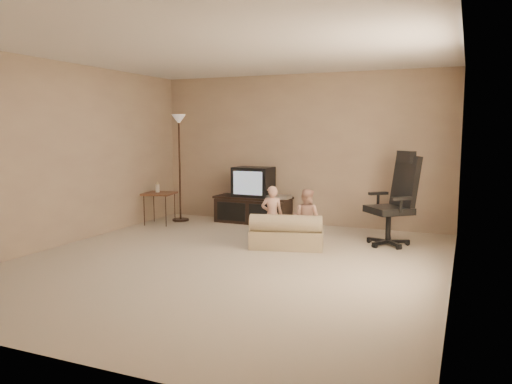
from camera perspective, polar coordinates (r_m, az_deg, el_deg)
floor at (r=6.06m, az=-3.26°, el=-8.03°), size 5.50×5.50×0.00m
room_shell at (r=5.85m, az=-3.36°, el=6.48°), size 5.50×5.50×5.50m
tv_stand at (r=8.50m, az=-0.31°, el=-0.90°), size 1.34×0.52×0.96m
office_chair at (r=7.10m, az=15.49°, el=-2.18°), size 0.84×0.84×1.30m
side_table at (r=8.54m, az=-11.01°, el=-0.19°), size 0.56×0.56×0.72m
floor_lamp at (r=8.73m, az=-8.77°, el=5.48°), size 0.29×0.29×1.85m
child_sofa at (r=6.73m, az=3.52°, el=-4.82°), size 1.07×0.76×0.47m
toddler_left at (r=6.86m, az=1.85°, el=-2.70°), size 0.35×0.30×0.82m
toddler_right at (r=6.73m, az=5.74°, el=-3.02°), size 0.41×0.25×0.80m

